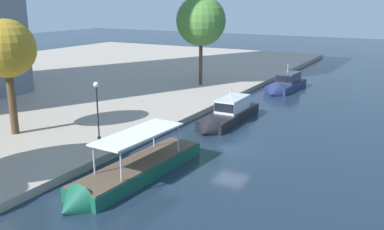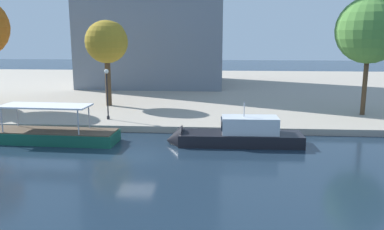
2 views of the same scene
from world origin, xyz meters
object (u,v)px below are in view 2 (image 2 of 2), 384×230
object	(u,v)px
lamp_post	(107,88)
tree_2	(106,41)
tour_boat_1	(37,138)
motor_yacht_2	(233,137)
tree_3	(372,31)

from	to	relation	value
lamp_post	tree_2	distance (m)	8.64
tour_boat_1	motor_yacht_2	xyz separation A→B (m)	(15.27, 0.28, 0.27)
tour_boat_1	motor_yacht_2	size ratio (longest dim) A/B	1.19
lamp_post	tree_3	size ratio (longest dim) A/B	0.41
tour_boat_1	tree_3	size ratio (longest dim) A/B	1.09
tree_2	tree_3	xyz separation A→B (m)	(26.45, -3.33, 0.96)
tree_2	tree_3	world-z (taller)	tree_3
lamp_post	tree_3	bearing A→B (deg)	9.26
motor_yacht_2	tour_boat_1	bearing A→B (deg)	0.11
tour_boat_1	lamp_post	size ratio (longest dim) A/B	2.65
motor_yacht_2	lamp_post	size ratio (longest dim) A/B	2.23
motor_yacht_2	tree_2	world-z (taller)	tree_2
motor_yacht_2	lamp_post	xyz separation A→B (m)	(-11.30, 5.78, 2.88)
tree_3	tour_boat_1	bearing A→B (deg)	-160.53
tour_boat_1	tree_2	xyz separation A→B (m)	(1.96, 13.38, 7.28)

